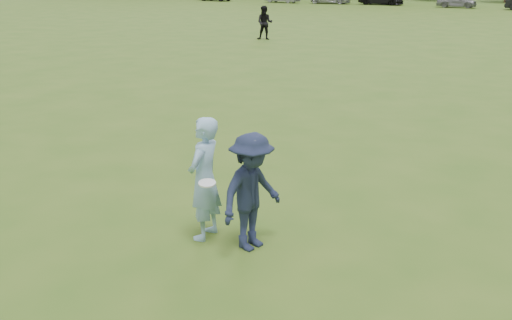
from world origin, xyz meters
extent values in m
plane|color=#345718|center=(0.00, 0.00, 0.00)|extent=(200.00, 200.00, 0.00)
imported|color=#8DB7DB|center=(0.00, -0.59, 1.01)|extent=(0.52, 0.76, 2.02)
imported|color=#1C233D|center=(0.86, -0.60, 0.94)|extent=(0.99, 1.35, 1.88)
imported|color=black|center=(-11.18, 24.82, 1.00)|extent=(1.13, 0.97, 1.99)
imported|color=slate|center=(-5.50, 60.12, 0.70)|extent=(4.15, 1.80, 1.40)
cylinder|color=white|center=(0.25, -0.91, 1.08)|extent=(0.28, 0.28, 0.08)
camera|label=1|loc=(4.77, -8.27, 4.25)|focal=42.00mm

